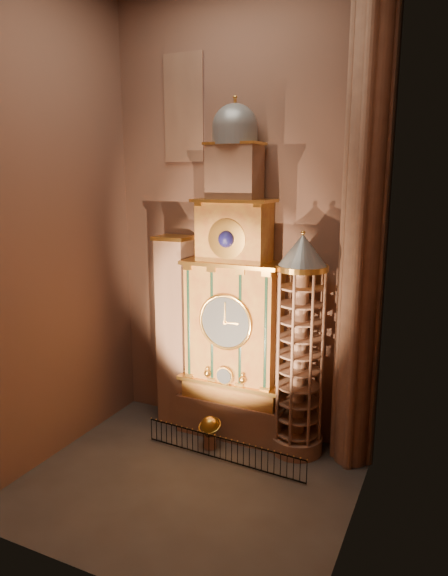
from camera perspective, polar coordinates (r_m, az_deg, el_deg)
The scene contains 11 objects.
floor at distance 24.14m, azimuth -4.10°, elevation -20.79°, with size 14.00×14.00×0.00m, color #383330.
wall_back at distance 25.72m, azimuth 2.09°, elevation 7.45°, with size 22.00×22.00×0.00m, color brown.
wall_left at distance 24.57m, azimuth -19.02°, elevation 6.57°, with size 22.00×22.00×0.00m, color brown.
wall_right at distance 17.98m, azimuth 15.31°, elevation 4.96°, with size 22.00×22.00×0.00m, color brown.
astronomical_clock at distance 25.51m, azimuth 1.10°, elevation -2.44°, with size 5.60×2.41×16.70m.
portrait_tower at distance 27.45m, azimuth -5.42°, elevation -4.75°, with size 1.80×1.60×10.20m.
stair_turret at distance 24.53m, azimuth 8.38°, elevation -6.63°, with size 2.50×2.50×10.80m.
gothic_pier at distance 23.03m, azimuth 15.28°, elevation 6.47°, with size 2.04×2.04×22.00m.
stained_glass_window at distance 27.18m, azimuth -4.49°, elevation 19.30°, with size 2.20×0.14×5.20m.
celestial_globe at distance 26.18m, azimuth -1.60°, elevation -15.42°, with size 1.34×1.28×1.66m.
iron_railing at distance 25.25m, azimuth -0.11°, elevation -17.49°, with size 8.23×0.51×1.15m.
Camera 1 is at (10.00, -17.60, 13.14)m, focal length 32.00 mm.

